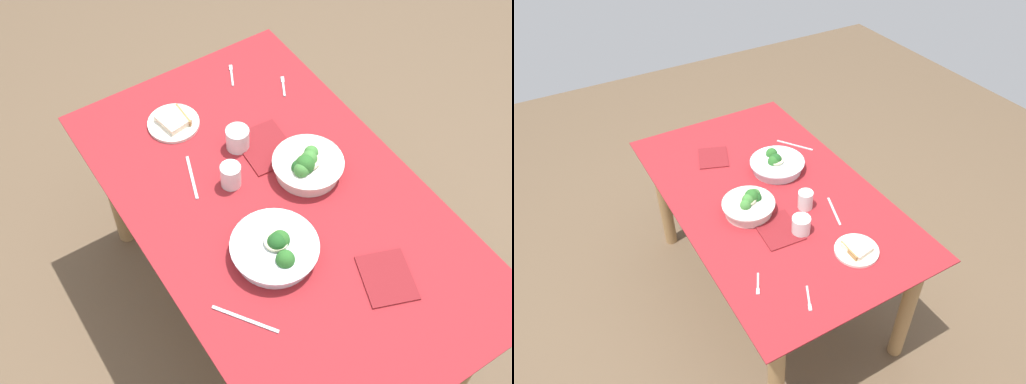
% 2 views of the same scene
% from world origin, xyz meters
% --- Properties ---
extents(ground_plane, '(6.00, 6.00, 0.00)m').
position_xyz_m(ground_plane, '(0.00, 0.00, 0.00)').
color(ground_plane, brown).
extents(dining_table, '(1.50, 0.90, 0.71)m').
position_xyz_m(dining_table, '(0.00, 0.00, 0.61)').
color(dining_table, maroon).
rests_on(dining_table, ground_plane).
extents(broccoli_bowl_far, '(0.27, 0.27, 0.09)m').
position_xyz_m(broccoli_bowl_far, '(-0.15, 0.12, 0.75)').
color(broccoli_bowl_far, white).
rests_on(broccoli_bowl_far, dining_table).
extents(broccoli_bowl_near, '(0.24, 0.24, 0.11)m').
position_xyz_m(broccoli_bowl_near, '(0.06, -0.15, 0.75)').
color(broccoli_bowl_near, silver).
rests_on(broccoli_bowl_near, dining_table).
extents(bread_side_plate, '(0.18, 0.18, 0.04)m').
position_xyz_m(bread_side_plate, '(0.50, 0.12, 0.73)').
color(bread_side_plate, silver).
rests_on(bread_side_plate, dining_table).
extents(water_glass_center, '(0.07, 0.07, 0.09)m').
position_xyz_m(water_glass_center, '(0.16, 0.09, 0.76)').
color(water_glass_center, silver).
rests_on(water_glass_center, dining_table).
extents(water_glass_side, '(0.08, 0.08, 0.08)m').
position_xyz_m(water_glass_side, '(0.29, -0.02, 0.75)').
color(water_glass_side, silver).
rests_on(water_glass_side, dining_table).
extents(fork_by_far_bowl, '(0.09, 0.06, 0.00)m').
position_xyz_m(fork_by_far_bowl, '(0.45, -0.32, 0.72)').
color(fork_by_far_bowl, '#B7B7BC').
rests_on(fork_by_far_bowl, dining_table).
extents(fork_by_near_bowl, '(0.11, 0.06, 0.00)m').
position_xyz_m(fork_by_near_bowl, '(0.60, -0.19, 0.72)').
color(fork_by_near_bowl, '#B7B7BC').
rests_on(fork_by_near_bowl, dining_table).
extents(table_knife_left, '(0.18, 0.13, 0.00)m').
position_xyz_m(table_knife_left, '(-0.28, 0.31, 0.72)').
color(table_knife_left, '#B7B7BC').
rests_on(table_knife_left, dining_table).
extents(table_knife_right, '(0.18, 0.07, 0.00)m').
position_xyz_m(table_knife_right, '(0.25, 0.18, 0.72)').
color(table_knife_right, '#B7B7BC').
rests_on(table_knife_right, dining_table).
extents(napkin_folded_upper, '(0.22, 0.18, 0.01)m').
position_xyz_m(napkin_folded_upper, '(0.23, -0.10, 0.72)').
color(napkin_folded_upper, maroon).
rests_on(napkin_folded_upper, dining_table).
extents(napkin_folded_lower, '(0.22, 0.20, 0.01)m').
position_xyz_m(napkin_folded_lower, '(-0.39, -0.12, 0.72)').
color(napkin_folded_lower, maroon).
rests_on(napkin_folded_lower, dining_table).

